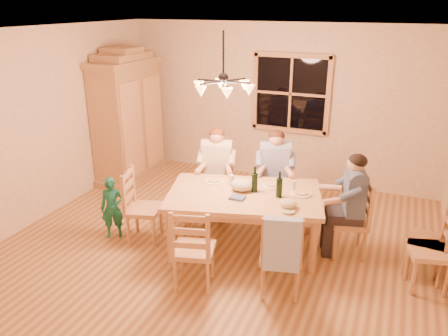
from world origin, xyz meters
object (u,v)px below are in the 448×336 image
at_px(armoire, 128,121).
at_px(wine_bottle_b, 279,185).
at_px(chair_near_left, 194,261).
at_px(adult_woman, 217,161).
at_px(child, 112,208).
at_px(chair_end_right, 348,232).
at_px(chair_spare_front, 426,263).
at_px(chair_spare_back, 426,253).
at_px(wine_bottle_a, 255,179).
at_px(chair_far_left, 217,195).
at_px(dining_table, 244,200).
at_px(chair_far_right, 274,198).
at_px(chandelier, 223,86).
at_px(chair_near_right, 280,267).
at_px(adult_plaid_man, 275,164).
at_px(adult_slate_man, 353,193).
at_px(chair_end_left, 145,220).

distance_m(armoire, wine_bottle_b, 3.46).
distance_m(chair_near_left, adult_woman, 1.87).
bearing_deg(child, chair_near_left, -49.02).
relative_size(chair_near_left, chair_end_right, 1.00).
xyz_separation_m(chair_end_right, chair_spare_front, (0.89, -0.38, 0.00)).
bearing_deg(chair_spare_back, wine_bottle_a, 97.99).
bearing_deg(adult_woman, chair_far_left, 180.00).
height_order(dining_table, chair_near_left, chair_near_left).
xyz_separation_m(wine_bottle_a, child, (-1.81, -0.52, -0.50)).
xyz_separation_m(chair_far_right, wine_bottle_b, (0.31, -0.90, 0.62)).
xyz_separation_m(chandelier, adult_woman, (-0.40, 0.72, -1.24)).
bearing_deg(chandelier, chair_near_left, -86.04).
bearing_deg(chair_near_right, wine_bottle_a, 110.03).
bearing_deg(chair_spare_back, wine_bottle_b, 99.90).
bearing_deg(adult_plaid_man, wine_bottle_b, 93.65).
bearing_deg(child, chair_end_right, -13.80).
bearing_deg(child, adult_slate_man, -13.80).
bearing_deg(wine_bottle_b, chandelier, -177.09).
height_order(adult_woman, wine_bottle_a, adult_woman).
relative_size(chandelier, adult_woman, 0.88).
height_order(chair_end_left, chair_spare_back, same).
height_order(chair_far_right, adult_slate_man, adult_slate_man).
height_order(armoire, chair_near_right, armoire).
relative_size(armoire, chair_spare_back, 2.32).
height_order(chair_near_left, child, chair_near_left).
xyz_separation_m(armoire, child, (1.00, -1.92, -0.63)).
bearing_deg(wine_bottle_b, chair_near_right, -71.63).
relative_size(chandelier, adult_plaid_man, 0.88).
distance_m(adult_woman, wine_bottle_b, 1.32).
relative_size(chair_far_left, wine_bottle_b, 3.00).
height_order(chandelier, dining_table, chandelier).
bearing_deg(chair_end_right, chair_near_left, 116.57).
bearing_deg(chair_end_right, armoire, 58.60).
bearing_deg(chandelier, dining_table, -3.78).
bearing_deg(dining_table, chair_end_right, 15.33).
relative_size(chandelier, chair_spare_back, 0.78).
relative_size(dining_table, chair_spare_front, 2.15).
height_order(chair_far_right, chair_near_left, same).
distance_m(chair_near_right, chair_end_right, 1.23).
xyz_separation_m(chandelier, adult_slate_man, (1.56, 0.33, -1.24)).
height_order(chair_near_right, wine_bottle_a, wine_bottle_a).
distance_m(chair_end_left, wine_bottle_a, 1.57).
height_order(chair_near_right, chair_end_right, same).
xyz_separation_m(adult_woman, wine_bottle_b, (1.12, -0.68, 0.08)).
distance_m(chair_end_right, adult_woman, 2.07).
distance_m(chair_far_right, chair_spare_back, 2.18).
xyz_separation_m(chair_near_right, adult_plaid_man, (-0.57, 1.70, 0.54)).
relative_size(chair_near_right, child, 1.17).
relative_size(wine_bottle_a, chair_spare_back, 0.33).
distance_m(armoire, chair_spare_front, 5.16).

